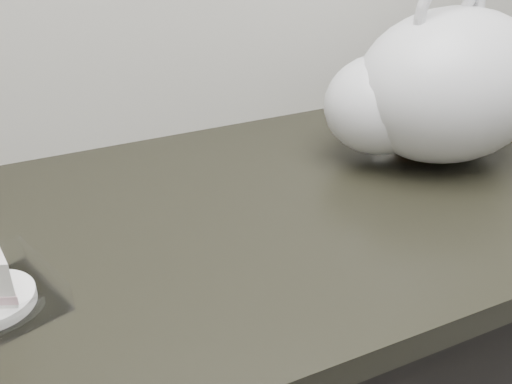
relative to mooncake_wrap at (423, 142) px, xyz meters
The scene contains 2 objects.
mooncake_wrap is the anchor object (origin of this frame).
plastic_bag 0.11m from the mooncake_wrap, 109.33° to the right, with size 0.40×0.31×0.31m.
Camera 1 is at (-0.31, 1.03, 1.33)m, focal length 40.00 mm.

